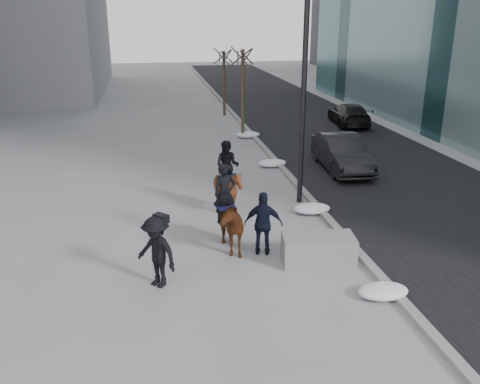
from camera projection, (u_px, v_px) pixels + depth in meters
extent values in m
plane|color=gray|center=(248.00, 260.00, 13.39)|extent=(120.00, 120.00, 0.00)
cube|color=black|center=(354.00, 153.00, 23.84)|extent=(8.00, 90.00, 0.01)
cube|color=gray|center=(271.00, 155.00, 23.16)|extent=(0.25, 90.00, 0.12)
cube|color=gray|center=(318.00, 249.00, 13.17)|extent=(1.95, 1.15, 0.74)
imported|color=black|center=(342.00, 153.00, 21.03)|extent=(1.75, 4.45, 1.44)
imported|color=black|center=(349.00, 114.00, 29.75)|extent=(2.28, 4.53, 1.26)
imported|color=#4D190F|center=(226.00, 223.00, 13.74)|extent=(1.13, 1.98, 1.58)
imported|color=black|center=(225.00, 194.00, 13.61)|extent=(0.66, 0.48, 1.65)
cube|color=#0F0E33|center=(225.00, 206.00, 13.73)|extent=(0.56, 0.63, 0.06)
imported|color=#471E0E|center=(228.00, 191.00, 16.33)|extent=(1.72, 1.80, 1.56)
imported|color=black|center=(227.00, 166.00, 16.21)|extent=(0.97, 0.88, 1.63)
cube|color=#0E1435|center=(227.00, 176.00, 16.32)|extent=(0.66, 0.71, 0.06)
imported|color=black|center=(263.00, 224.00, 13.48)|extent=(1.10, 0.67, 1.75)
cylinder|color=#CC700C|center=(257.00, 207.00, 13.90)|extent=(0.04, 0.18, 0.07)
imported|color=black|center=(156.00, 252.00, 11.87)|extent=(1.26, 1.27, 1.75)
cube|color=black|center=(161.00, 218.00, 11.88)|extent=(0.41, 0.41, 0.20)
cylinder|color=black|center=(305.00, 69.00, 16.12)|extent=(0.18, 0.18, 9.00)
ellipsoid|color=white|center=(312.00, 209.00, 16.55)|extent=(1.21, 0.77, 0.31)
ellipsoid|color=white|center=(383.00, 291.00, 11.61)|extent=(1.18, 0.75, 0.30)
ellipsoid|color=white|center=(272.00, 163.00, 21.64)|extent=(1.21, 0.77, 0.31)
ellipsoid|color=white|center=(248.00, 135.00, 26.75)|extent=(1.26, 0.80, 0.32)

